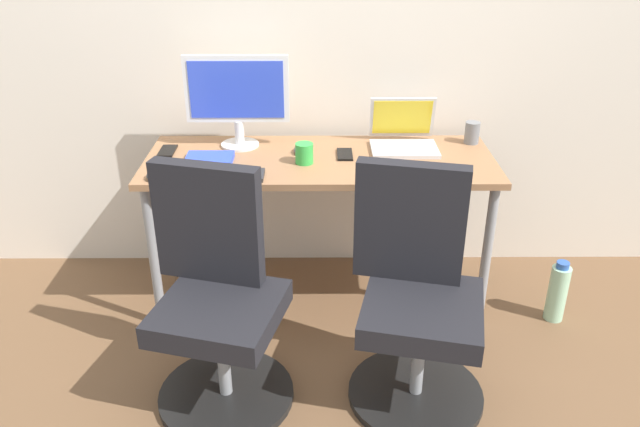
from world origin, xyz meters
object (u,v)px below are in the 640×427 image
water_bottle_on_floor (557,292)px  office_chair_left (217,301)px  desktop_monitor (237,95)px  open_laptop (403,136)px  coffee_mug (304,153)px  office_chair_right (416,301)px

water_bottle_on_floor → office_chair_left: bearing=-162.8°
desktop_monitor → open_laptop: 0.80m
water_bottle_on_floor → coffee_mug: 1.36m
office_chair_right → coffee_mug: 0.84m
office_chair_right → open_laptop: (0.03, 0.82, 0.37)m
open_laptop → coffee_mug: (-0.47, -0.20, -0.01)m
office_chair_left → coffee_mug: office_chair_left is taller
water_bottle_on_floor → desktop_monitor: desktop_monitor is taller
coffee_mug → desktop_monitor: bearing=144.8°
office_chair_left → coffee_mug: 0.79m
open_laptop → coffee_mug: 0.51m
office_chair_left → water_bottle_on_floor: size_ratio=3.03×
open_laptop → desktop_monitor: bearing=178.9°
office_chair_right → open_laptop: size_ratio=3.03×
office_chair_left → desktop_monitor: desktop_monitor is taller
desktop_monitor → office_chair_right: bearing=-48.3°
office_chair_right → water_bottle_on_floor: bearing=32.0°
water_bottle_on_floor → office_chair_right: bearing=-148.0°
desktop_monitor → office_chair_left: bearing=-91.0°
office_chair_left → office_chair_right: (0.76, 0.00, 0.00)m
open_laptop → office_chair_right: bearing=-92.0°
office_chair_left → open_laptop: 1.20m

